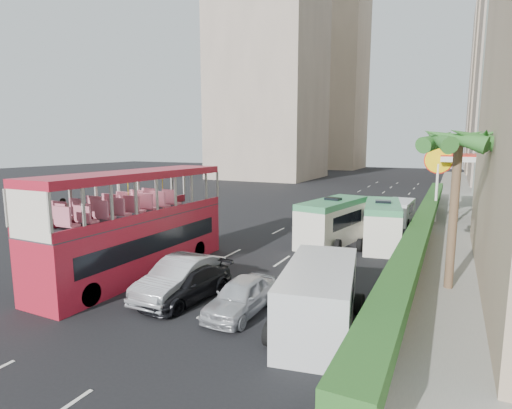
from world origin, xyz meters
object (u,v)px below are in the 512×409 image
Objects in this scene: van_asset at (365,219)px; panel_van_near at (319,298)px; double_decker_bus at (137,223)px; panel_van_far at (399,212)px; minibus_far at (382,224)px; car_silver_lane_a at (181,295)px; car_black at (188,299)px; shell_station at (483,188)px; car_silver_lane_b at (241,313)px; palm_tree at (453,215)px; minibus_near at (332,222)px.

panel_van_near reaches higher than van_asset.
double_decker_bus is 21.57m from panel_van_far.
car_silver_lane_a is at bearing -125.89° from minibus_far.
panel_van_near is (2.57, -21.39, 1.12)m from van_asset.
shell_station is (11.81, 24.75, 2.75)m from car_black.
car_silver_lane_b is 21.43m from van_asset.
panel_van_far is 0.57× the size of shell_station.
car_silver_lane_a is at bearing -110.02° from van_asset.
car_silver_lane_b is 0.62× the size of palm_tree.
shell_station is (6.11, 12.05, 1.39)m from minibus_far.
shell_station is at bearing 65.16° from minibus_near.
car_silver_lane_a is at bearing -151.50° from palm_tree.
van_asset is 0.87× the size of minibus_far.
double_decker_bus is 2.41× the size of panel_van_far.
panel_van_far is 15.73m from palm_tree.
car_silver_lane_b is at bearing -139.68° from palm_tree.
panel_van_near reaches higher than car_silver_lane_b.
minibus_far is (2.96, 0.79, -0.04)m from minibus_near.
minibus_far reaches higher than panel_van_near.
minibus_near is at bearing 83.51° from car_black.
double_decker_bus reaches higher than minibus_near.
double_decker_bus is 5.20m from car_black.
car_black is at bearing 167.86° from panel_van_near.
palm_tree is (7.00, 5.94, 3.38)m from car_silver_lane_b.
double_decker_bus is 2.79× the size of car_silver_lane_b.
palm_tree is (10.13, 5.50, 3.38)m from car_silver_lane_a.
minibus_near reaches higher than panel_van_near.
minibus_near is at bearing 72.75° from car_silver_lane_a.
minibus_near is at bearing -125.21° from shell_station.
panel_van_near reaches higher than car_silver_lane_a.
palm_tree reaches higher than car_silver_lane_a.
car_silver_lane_a is at bearing 161.21° from car_black.
car_silver_lane_b is 0.64× the size of minibus_far.
panel_van_near is at bearing -11.01° from double_decker_bus.
car_black is 0.83× the size of van_asset.
minibus_near is at bearing 89.28° from car_silver_lane_b.
palm_tree reaches higher than double_decker_bus.
palm_tree is (9.61, 5.75, 3.38)m from car_black.
minibus_far is (5.70, 12.69, 1.36)m from car_black.
panel_van_far is at bearing 62.38° from double_decker_bus.
car_silver_lane_a is 0.91× the size of van_asset.
van_asset is 0.67× the size of shell_station.
palm_tree is 0.80× the size of shell_station.
van_asset reaches higher than car_black.
van_asset is 1.17× the size of panel_van_far.
double_decker_bus is 14.80m from minibus_far.
car_black is at bearing -22.64° from double_decker_bus.
car_silver_lane_a is at bearing -95.28° from minibus_near.
minibus_near is (2.74, 11.90, 1.41)m from car_black.
panel_van_near is 0.87× the size of palm_tree.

